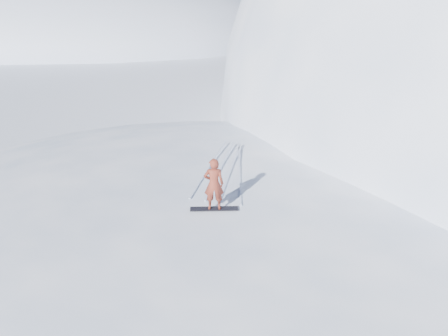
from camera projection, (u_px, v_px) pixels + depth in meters
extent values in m
plane|color=white|center=(225.00, 289.00, 14.58)|extent=(400.00, 400.00, 0.00)
ellipsoid|color=white|center=(275.00, 247.00, 16.87)|extent=(36.00, 28.00, 4.80)
ellipsoid|color=white|center=(220.00, 16.00, 121.95)|extent=(140.00, 90.00, 36.00)
ellipsoid|color=white|center=(88.00, 300.00, 14.08)|extent=(6.00, 5.40, 0.80)
ellipsoid|color=white|center=(227.00, 201.00, 20.39)|extent=(7.00, 6.30, 1.00)
ellipsoid|color=white|center=(442.00, 263.00, 15.90)|extent=(4.00, 3.60, 0.60)
cube|color=black|center=(214.00, 209.00, 14.68)|extent=(1.62, 0.87, 0.03)
imported|color=maroon|center=(214.00, 184.00, 14.32)|extent=(0.77, 0.64, 1.81)
cube|color=silver|center=(210.00, 165.00, 18.07)|extent=(0.81, 5.96, 0.04)
cube|color=silver|center=(221.00, 167.00, 17.92)|extent=(0.99, 5.94, 0.04)
cube|color=silver|center=(231.00, 168.00, 17.78)|extent=(1.13, 5.91, 0.04)
cube|color=silver|center=(240.00, 170.00, 17.67)|extent=(1.95, 5.71, 0.04)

